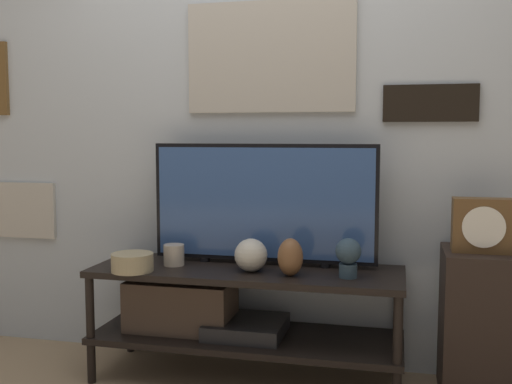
# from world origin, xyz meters

# --- Properties ---
(wall_back) EXTENTS (6.40, 0.08, 2.70)m
(wall_back) POSITION_xyz_m (-0.00, 0.57, 1.35)
(wall_back) COLOR #B2BCC6
(wall_back) RESTS_ON ground_plane
(media_console) EXTENTS (1.45, 0.48, 0.54)m
(media_console) POSITION_xyz_m (-0.12, 0.28, 0.34)
(media_console) COLOR black
(media_console) RESTS_ON ground_plane
(television) EXTENTS (1.09, 0.05, 0.58)m
(television) POSITION_xyz_m (0.06, 0.39, 0.84)
(television) COLOR black
(television) RESTS_ON media_console
(vase_round_glass) EXTENTS (0.15, 0.15, 0.15)m
(vase_round_glass) POSITION_xyz_m (0.04, 0.23, 0.61)
(vase_round_glass) COLOR beige
(vase_round_glass) RESTS_ON media_console
(vase_wide_bowl) EXTENTS (0.19, 0.19, 0.08)m
(vase_wide_bowl) POSITION_xyz_m (-0.50, 0.10, 0.58)
(vase_wide_bowl) COLOR tan
(vase_wide_bowl) RESTS_ON media_console
(vase_urn_stoneware) EXTENTS (0.11, 0.12, 0.17)m
(vase_urn_stoneware) POSITION_xyz_m (0.23, 0.19, 0.62)
(vase_urn_stoneware) COLOR brown
(vase_urn_stoneware) RESTS_ON media_console
(candle_jar) EXTENTS (0.10, 0.10, 0.10)m
(candle_jar) POSITION_xyz_m (-0.36, 0.27, 0.59)
(candle_jar) COLOR #C1B29E
(candle_jar) RESTS_ON media_console
(decorative_bust) EXTENTS (0.11, 0.11, 0.17)m
(decorative_bust) POSITION_xyz_m (0.48, 0.21, 0.64)
(decorative_bust) COLOR #2D4251
(decorative_bust) RESTS_ON media_console
(side_table) EXTENTS (0.42, 0.38, 0.66)m
(side_table) POSITION_xyz_m (1.09, 0.33, 0.33)
(side_table) COLOR black
(side_table) RESTS_ON ground_plane
(mantel_clock) EXTENTS (0.25, 0.11, 0.23)m
(mantel_clock) POSITION_xyz_m (1.04, 0.30, 0.77)
(mantel_clock) COLOR brown
(mantel_clock) RESTS_ON side_table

